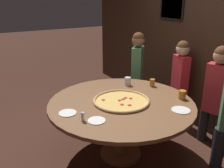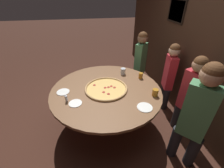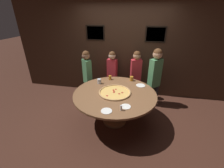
{
  "view_description": "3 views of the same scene",
  "coord_description": "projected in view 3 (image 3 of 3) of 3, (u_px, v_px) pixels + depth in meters",
  "views": [
    {
      "loc": [
        2.3,
        -1.45,
        1.95
      ],
      "look_at": [
        -0.12,
        -0.06,
        0.94
      ],
      "focal_mm": 40.0,
      "sensor_mm": 36.0,
      "label": 1
    },
    {
      "loc": [
        1.95,
        -0.25,
        2.07
      ],
      "look_at": [
        0.0,
        0.09,
        0.82
      ],
      "focal_mm": 24.0,
      "sensor_mm": 36.0,
      "label": 2
    },
    {
      "loc": [
        0.46,
        -2.7,
        2.26
      ],
      "look_at": [
        -0.08,
        0.09,
        0.89
      ],
      "focal_mm": 24.0,
      "sensor_mm": 36.0,
      "label": 3
    }
  ],
  "objects": [
    {
      "name": "ground_plane",
      "position": [
        115.0,
        121.0,
        3.45
      ],
      "size": [
        24.0,
        24.0,
        0.0
      ],
      "primitive_type": "plane",
      "color": "#422319"
    },
    {
      "name": "back_wall",
      "position": [
        124.0,
        50.0,
        4.18
      ],
      "size": [
        6.4,
        0.08,
        2.6
      ],
      "color": "#3D281C",
      "rests_on": "ground_plane"
    },
    {
      "name": "dining_table",
      "position": [
        115.0,
        98.0,
        3.18
      ],
      "size": [
        1.73,
        1.73,
        0.74
      ],
      "color": "brown",
      "rests_on": "ground_plane"
    },
    {
      "name": "giant_pizza",
      "position": [
        115.0,
        92.0,
        3.12
      ],
      "size": [
        0.67,
        0.67,
        0.03
      ],
      "color": "#EAB75B",
      "rests_on": "dining_table"
    },
    {
      "name": "drink_cup_far_left",
      "position": [
        132.0,
        79.0,
        3.66
      ],
      "size": [
        0.09,
        0.09,
        0.11
      ],
      "primitive_type": "cylinder",
      "color": "#BC7A23",
      "rests_on": "dining_table"
    },
    {
      "name": "drink_cup_front_edge",
      "position": [
        99.0,
        81.0,
        3.52
      ],
      "size": [
        0.09,
        0.09,
        0.11
      ],
      "primitive_type": "cylinder",
      "color": "silver",
      "rests_on": "dining_table"
    },
    {
      "name": "drink_cup_centre_back",
      "position": [
        110.0,
        78.0,
        3.72
      ],
      "size": [
        0.07,
        0.07,
        0.1
      ],
      "primitive_type": "cylinder",
      "color": "#BC7A23",
      "rests_on": "dining_table"
    },
    {
      "name": "white_plate_far_back",
      "position": [
        106.0,
        111.0,
        2.55
      ],
      "size": [
        0.19,
        0.19,
        0.01
      ],
      "primitive_type": "cylinder",
      "color": "white",
      "rests_on": "dining_table"
    },
    {
      "name": "white_plate_near_front",
      "position": [
        126.0,
        107.0,
        2.67
      ],
      "size": [
        0.18,
        0.18,
        0.01
      ],
      "primitive_type": "cylinder",
      "color": "white",
      "rests_on": "dining_table"
    },
    {
      "name": "white_plate_beside_cup",
      "position": [
        141.0,
        85.0,
        3.43
      ],
      "size": [
        0.21,
        0.21,
        0.01
      ],
      "primitive_type": "cylinder",
      "color": "white",
      "rests_on": "dining_table"
    },
    {
      "name": "condiment_shaker",
      "position": [
        121.0,
        108.0,
        2.55
      ],
      "size": [
        0.04,
        0.04,
        0.1
      ],
      "color": "silver",
      "rests_on": "dining_table"
    },
    {
      "name": "diner_centre_back",
      "position": [
        112.0,
        71.0,
        4.27
      ],
      "size": [
        0.34,
        0.2,
        1.31
      ],
      "rotation": [
        0.0,
        0.0,
        2.91
      ],
      "color": "#232328",
      "rests_on": "ground_plane"
    },
    {
      "name": "diner_side_right",
      "position": [
        155.0,
        74.0,
        3.76
      ],
      "size": [
        0.37,
        0.35,
        1.5
      ],
      "rotation": [
        0.0,
        0.0,
        -2.4
      ],
      "color": "#232328",
      "rests_on": "ground_plane"
    },
    {
      "name": "diner_side_left",
      "position": [
        136.0,
        72.0,
        4.13
      ],
      "size": [
        0.36,
        0.23,
        1.35
      ],
      "rotation": [
        0.0,
        0.0,
        -2.84
      ],
      "color": "#232328",
      "rests_on": "ground_plane"
    },
    {
      "name": "diner_far_right",
      "position": [
        87.0,
        73.0,
        4.04
      ],
      "size": [
        0.33,
        0.34,
        1.38
      ],
      "rotation": [
        0.0,
        0.0,
        2.34
      ],
      "color": "#232328",
      "rests_on": "ground_plane"
    }
  ]
}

